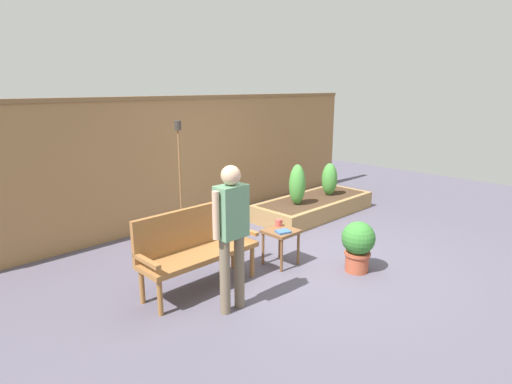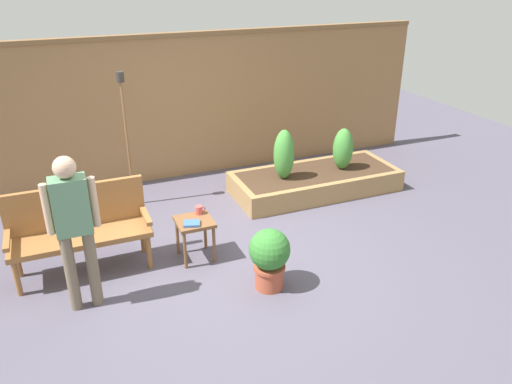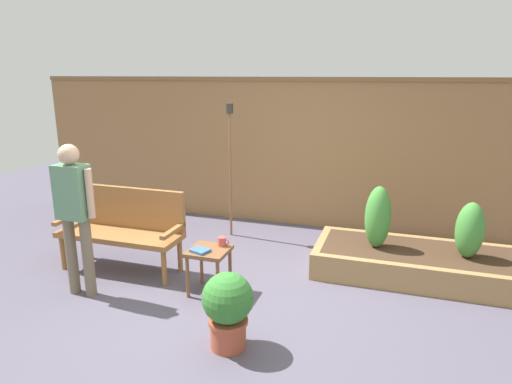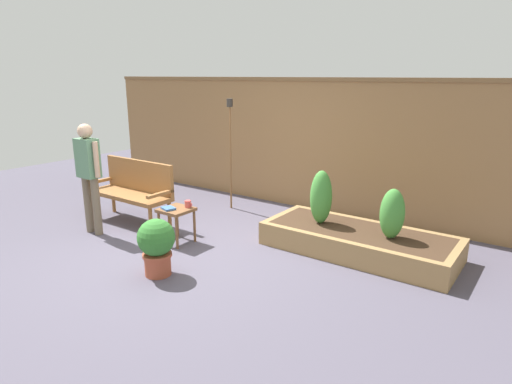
# 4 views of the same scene
# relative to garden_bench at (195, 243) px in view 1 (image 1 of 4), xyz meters

# --- Properties ---
(ground_plane) EXTENTS (14.00, 14.00, 0.00)m
(ground_plane) POSITION_rel_garden_bench_xyz_m (1.48, -0.43, -0.54)
(ground_plane) COLOR #514C5B
(fence_back) EXTENTS (8.40, 0.14, 2.16)m
(fence_back) POSITION_rel_garden_bench_xyz_m (1.48, 2.17, 0.55)
(fence_back) COLOR olive
(fence_back) RESTS_ON ground_plane
(garden_bench) EXTENTS (1.44, 0.48, 0.94)m
(garden_bench) POSITION_rel_garden_bench_xyz_m (0.00, 0.00, 0.00)
(garden_bench) COLOR #936033
(garden_bench) RESTS_ON ground_plane
(side_table) EXTENTS (0.40, 0.40, 0.48)m
(side_table) POSITION_rel_garden_bench_xyz_m (1.19, -0.28, -0.15)
(side_table) COLOR brown
(side_table) RESTS_ON ground_plane
(cup_on_table) EXTENTS (0.12, 0.08, 0.09)m
(cup_on_table) POSITION_rel_garden_bench_xyz_m (1.28, -0.15, -0.02)
(cup_on_table) COLOR #CC4C47
(cup_on_table) RESTS_ON side_table
(book_on_table) EXTENTS (0.21, 0.19, 0.03)m
(book_on_table) POSITION_rel_garden_bench_xyz_m (1.13, -0.36, -0.05)
(book_on_table) COLOR #38609E
(book_on_table) RESTS_ON side_table
(potted_boxwood) EXTENTS (0.42, 0.42, 0.66)m
(potted_boxwood) POSITION_rel_garden_bench_xyz_m (1.72, -1.11, -0.17)
(potted_boxwood) COLOR #A84C33
(potted_boxwood) RESTS_ON ground_plane
(raised_planter_bed) EXTENTS (2.40, 1.00, 0.30)m
(raised_planter_bed) POSITION_rel_garden_bench_xyz_m (3.31, 0.82, -0.39)
(raised_planter_bed) COLOR #997547
(raised_planter_bed) RESTS_ON ground_plane
(shrub_near_bench) EXTENTS (0.29, 0.29, 0.71)m
(shrub_near_bench) POSITION_rel_garden_bench_xyz_m (2.78, 0.79, 0.11)
(shrub_near_bench) COLOR brown
(shrub_near_bench) RESTS_ON raised_planter_bed
(shrub_far_corner) EXTENTS (0.29, 0.29, 0.61)m
(shrub_far_corner) POSITION_rel_garden_bench_xyz_m (3.72, 0.79, 0.06)
(shrub_far_corner) COLOR brown
(shrub_far_corner) RESTS_ON raised_planter_bed
(tiki_torch) EXTENTS (0.10, 0.10, 1.83)m
(tiki_torch) POSITION_rel_garden_bench_xyz_m (0.78, 1.39, 0.70)
(tiki_torch) COLOR brown
(tiki_torch) RESTS_ON ground_plane
(person_by_bench) EXTENTS (0.47, 0.20, 1.56)m
(person_by_bench) POSITION_rel_garden_bench_xyz_m (-0.05, -0.71, 0.39)
(person_by_bench) COLOR #70604C
(person_by_bench) RESTS_ON ground_plane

